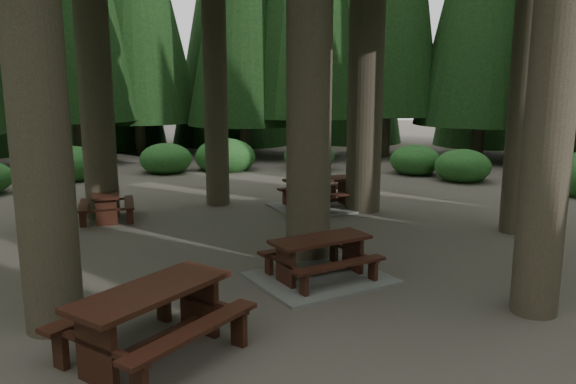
{
  "coord_description": "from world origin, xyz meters",
  "views": [
    {
      "loc": [
        0.35,
        -10.23,
        3.32
      ],
      "look_at": [
        0.42,
        1.08,
        1.1
      ],
      "focal_mm": 35.0,
      "sensor_mm": 36.0,
      "label": 1
    }
  ],
  "objects_px": {
    "picnic_table_a": "(320,266)",
    "picnic_table_e": "(152,311)",
    "picnic_table_b": "(107,201)",
    "picnic_table_c": "(320,198)"
  },
  "relations": [
    {
      "from": "picnic_table_c",
      "to": "picnic_table_a",
      "type": "bearing_deg",
      "value": -116.44
    },
    {
      "from": "picnic_table_a",
      "to": "picnic_table_b",
      "type": "relative_size",
      "value": 1.49
    },
    {
      "from": "picnic_table_e",
      "to": "picnic_table_a",
      "type": "bearing_deg",
      "value": -4.51
    },
    {
      "from": "picnic_table_a",
      "to": "picnic_table_e",
      "type": "relative_size",
      "value": 1.07
    },
    {
      "from": "picnic_table_a",
      "to": "picnic_table_e",
      "type": "height_order",
      "value": "picnic_table_e"
    },
    {
      "from": "picnic_table_b",
      "to": "picnic_table_c",
      "type": "distance_m",
      "value": 5.44
    },
    {
      "from": "picnic_table_e",
      "to": "picnic_table_c",
      "type": "bearing_deg",
      "value": 17.53
    },
    {
      "from": "picnic_table_a",
      "to": "picnic_table_b",
      "type": "distance_m",
      "value": 6.59
    },
    {
      "from": "picnic_table_c",
      "to": "picnic_table_e",
      "type": "relative_size",
      "value": 1.13
    },
    {
      "from": "picnic_table_a",
      "to": "picnic_table_b",
      "type": "xyz_separation_m",
      "value": [
        -4.97,
        4.32,
        0.21
      ]
    }
  ]
}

